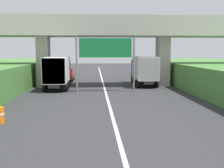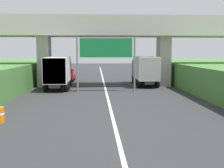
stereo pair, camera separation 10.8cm
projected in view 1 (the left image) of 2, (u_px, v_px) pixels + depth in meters
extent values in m
cube|color=white|center=(106.00, 95.00, 27.24)|extent=(0.20, 95.57, 0.01)
cube|color=#ADA89E|center=(104.00, 32.00, 33.43)|extent=(40.00, 4.80, 1.10)
cube|color=#ADA89E|center=(104.00, 20.00, 31.10)|extent=(40.00, 0.36, 1.10)
cube|color=#ADA89E|center=(103.00, 24.00, 35.51)|extent=(40.00, 0.36, 1.10)
cube|color=#9F9A91|center=(44.00, 62.00, 33.39)|extent=(1.30, 2.20, 5.75)
cube|color=#9F9A91|center=(163.00, 61.00, 34.22)|extent=(1.30, 2.20, 5.75)
cylinder|color=slate|center=(77.00, 65.00, 28.85)|extent=(0.18, 0.18, 5.45)
cylinder|color=slate|center=(134.00, 65.00, 29.19)|extent=(0.18, 0.18, 5.45)
cube|color=#167238|center=(105.00, 48.00, 28.83)|extent=(5.20, 0.12, 1.90)
cube|color=white|center=(105.00, 48.00, 28.82)|extent=(4.89, 0.01, 1.67)
cube|color=black|center=(58.00, 83.00, 31.78)|extent=(1.10, 7.30, 0.36)
cube|color=black|center=(61.00, 70.00, 34.22)|extent=(2.10, 2.10, 2.10)
cube|color=#2D3842|center=(62.00, 67.00, 35.20)|extent=(1.89, 0.06, 0.90)
cube|color=silver|center=(57.00, 70.00, 30.57)|extent=(2.30, 5.20, 2.60)
cube|color=#A8A8A4|center=(53.00, 71.00, 28.01)|extent=(2.21, 0.04, 2.50)
cylinder|color=black|center=(53.00, 82.00, 34.32)|extent=(0.30, 0.96, 0.96)
cylinder|color=black|center=(69.00, 82.00, 34.43)|extent=(0.30, 0.96, 0.96)
cylinder|color=black|center=(45.00, 87.00, 29.27)|extent=(0.30, 0.96, 0.96)
cylinder|color=black|center=(66.00, 87.00, 29.40)|extent=(0.30, 0.96, 0.96)
cylinder|color=black|center=(47.00, 85.00, 30.95)|extent=(0.30, 0.96, 0.96)
cylinder|color=black|center=(68.00, 85.00, 31.08)|extent=(0.30, 0.96, 0.96)
cube|color=black|center=(143.00, 80.00, 35.00)|extent=(1.10, 7.30, 0.36)
cube|color=#233D9E|center=(140.00, 68.00, 37.45)|extent=(2.10, 2.10, 2.10)
cube|color=#2D3842|center=(139.00, 66.00, 38.43)|extent=(1.89, 0.06, 0.90)
cube|color=silver|center=(145.00, 68.00, 33.80)|extent=(2.30, 5.20, 2.60)
cube|color=#A8A8A4|center=(149.00, 69.00, 31.24)|extent=(2.21, 0.04, 2.50)
cylinder|color=black|center=(133.00, 79.00, 37.55)|extent=(0.30, 0.96, 0.96)
cylinder|color=black|center=(147.00, 79.00, 37.66)|extent=(0.30, 0.96, 0.96)
cylinder|color=black|center=(138.00, 84.00, 32.50)|extent=(0.30, 0.96, 0.96)
cylinder|color=black|center=(157.00, 83.00, 32.63)|extent=(0.30, 0.96, 0.96)
cylinder|color=black|center=(135.00, 82.00, 34.18)|extent=(0.30, 0.96, 0.96)
cylinder|color=black|center=(154.00, 82.00, 34.31)|extent=(0.30, 0.96, 0.96)
cube|color=red|center=(67.00, 76.00, 40.18)|extent=(1.76, 4.10, 0.76)
cube|color=red|center=(67.00, 71.00, 39.95)|extent=(1.56, 1.90, 0.64)
cube|color=#2D3842|center=(66.00, 71.00, 39.04)|extent=(1.44, 0.06, 0.54)
cylinder|color=black|center=(62.00, 78.00, 41.43)|extent=(0.22, 0.64, 0.64)
cylinder|color=black|center=(74.00, 78.00, 41.53)|extent=(0.22, 0.64, 0.64)
cylinder|color=black|center=(60.00, 79.00, 38.91)|extent=(0.22, 0.64, 0.64)
cylinder|color=black|center=(72.00, 79.00, 39.01)|extent=(0.22, 0.64, 0.64)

